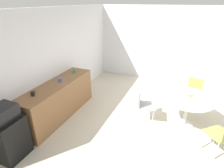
% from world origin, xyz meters
% --- Properties ---
extents(ground_plane, '(6.00, 6.00, 0.00)m').
position_xyz_m(ground_plane, '(0.00, 0.00, 0.00)').
color(ground_plane, beige).
extents(wall_back, '(6.00, 0.10, 2.60)m').
position_xyz_m(wall_back, '(0.00, 3.00, 1.30)').
color(wall_back, silver).
rests_on(wall_back, ground_plane).
extents(wall_side_right, '(0.10, 6.00, 2.60)m').
position_xyz_m(wall_side_right, '(3.00, 0.00, 1.30)').
color(wall_side_right, silver).
rests_on(wall_side_right, ground_plane).
extents(counter_block, '(2.29, 0.60, 0.90)m').
position_xyz_m(counter_block, '(-0.39, 2.65, 0.45)').
color(counter_block, brown).
rests_on(counter_block, ground_plane).
extents(mini_fridge, '(0.54, 0.54, 0.82)m').
position_xyz_m(mini_fridge, '(-1.89, 2.65, 0.41)').
color(mini_fridge, black).
rests_on(mini_fridge, ground_plane).
extents(microwave, '(0.48, 0.38, 0.26)m').
position_xyz_m(microwave, '(-1.89, 2.65, 0.95)').
color(microwave, black).
rests_on(microwave, mini_fridge).
extents(round_table, '(1.15, 1.15, 0.76)m').
position_xyz_m(round_table, '(0.37, -0.35, 0.63)').
color(round_table, silver).
rests_on(round_table, ground_plane).
extents(chair_yellow, '(0.47, 0.47, 0.83)m').
position_xyz_m(chair_yellow, '(1.36, -0.49, 0.52)').
color(chair_yellow, silver).
rests_on(chair_yellow, ground_plane).
extents(chair_gray, '(0.50, 0.50, 0.83)m').
position_xyz_m(chair_gray, '(0.18, 0.62, 0.52)').
color(chair_gray, silver).
rests_on(chair_gray, ground_plane).
extents(fruit_bowl, '(0.21, 0.21, 0.11)m').
position_xyz_m(fruit_bowl, '(0.31, -0.37, 0.80)').
color(fruit_bowl, silver).
rests_on(fruit_bowl, round_table).
extents(mug_white, '(0.13, 0.08, 0.09)m').
position_xyz_m(mug_white, '(-0.28, 2.62, 0.95)').
color(mug_white, '#3F66BF').
rests_on(mug_white, counter_block).
extents(mug_green, '(0.13, 0.08, 0.09)m').
position_xyz_m(mug_green, '(0.37, 2.64, 0.95)').
color(mug_green, '#338C59').
rests_on(mug_green, counter_block).
extents(mug_red, '(0.13, 0.08, 0.09)m').
position_xyz_m(mug_red, '(-1.10, 2.70, 0.95)').
color(mug_red, black).
rests_on(mug_red, counter_block).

